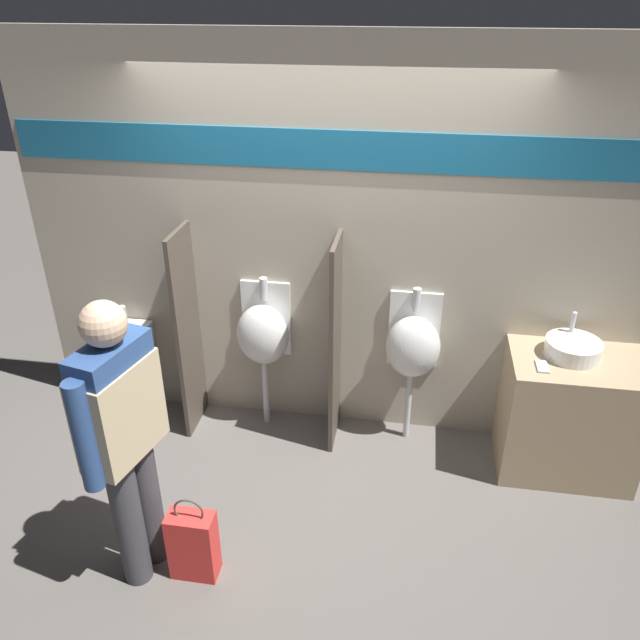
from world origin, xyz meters
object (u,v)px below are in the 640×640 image
object	(u,v)px
sink_basin	(573,348)
cell_phone	(542,367)
person_in_vest	(123,428)
urinal_near_counter	(263,334)
shopping_bag	(193,544)
urinal_far	(413,346)
toilet	(123,385)

from	to	relation	value
sink_basin	cell_phone	xyz separation A→B (m)	(-0.20, -0.17, -0.05)
cell_phone	person_in_vest	size ratio (longest dim) A/B	0.08
sink_basin	urinal_near_counter	bearing A→B (deg)	177.12
urinal_near_counter	shopping_bag	bearing A→B (deg)	-92.87
cell_phone	person_in_vest	world-z (taller)	person_in_vest
urinal_near_counter	urinal_far	distance (m)	1.04
urinal_far	toilet	distance (m)	2.13
toilet	shopping_bag	size ratio (longest dim) A/B	1.60
cell_phone	shopping_bag	distance (m)	2.30
sink_basin	toilet	bearing A→B (deg)	-178.92
toilet	person_in_vest	xyz separation A→B (m)	(0.68, -1.24, 0.66)
sink_basin	urinal_near_counter	distance (m)	2.04
cell_phone	shopping_bag	size ratio (longest dim) A/B	0.26
cell_phone	sink_basin	bearing A→B (deg)	39.98
urinal_far	person_in_vest	world-z (taller)	person_in_vest
sink_basin	urinal_far	bearing A→B (deg)	174.11
urinal_far	toilet	xyz separation A→B (m)	(-2.08, -0.16, -0.44)
urinal_near_counter	shopping_bag	distance (m)	1.51
urinal_far	toilet	world-z (taller)	urinal_far
toilet	urinal_far	bearing A→B (deg)	4.41
cell_phone	urinal_near_counter	distance (m)	1.85
cell_phone	toilet	distance (m)	2.92
shopping_bag	urinal_near_counter	bearing A→B (deg)	87.13
sink_basin	shopping_bag	size ratio (longest dim) A/B	0.63
shopping_bag	sink_basin	bearing A→B (deg)	31.87
sink_basin	cell_phone	distance (m)	0.27
toilet	urinal_near_counter	bearing A→B (deg)	8.77
urinal_near_counter	person_in_vest	distance (m)	1.47
shopping_bag	person_in_vest	bearing A→B (deg)	178.81
urinal_near_counter	urinal_far	world-z (taller)	same
urinal_near_counter	sink_basin	bearing A→B (deg)	-2.88
toilet	shopping_bag	distance (m)	1.58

